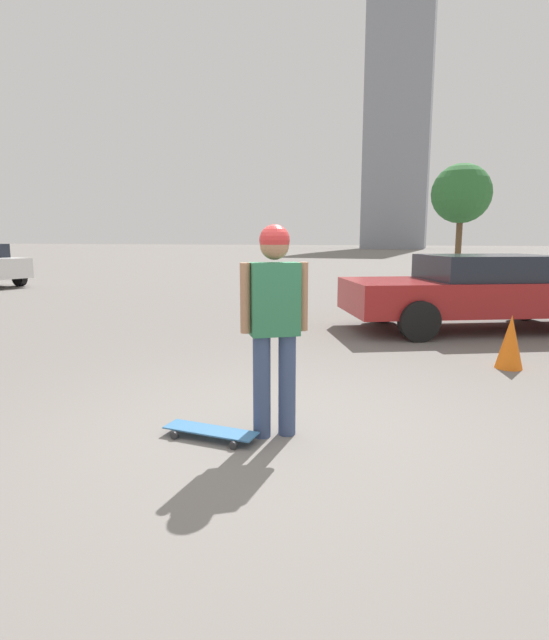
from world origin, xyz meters
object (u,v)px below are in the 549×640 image
person (274,314)px  traffic_cone (510,342)px  skateboard (210,431)px  car_parked_near (481,290)px

person → traffic_cone: person is taller
person → traffic_cone: 3.75m
skateboard → car_parked_near: (2.50, 6.03, 0.65)m
person → car_parked_near: bearing=39.6°
person → traffic_cone: bearing=22.8°
skateboard → person: bearing=-150.0°
skateboard → traffic_cone: bearing=-125.1°
skateboard → traffic_cone: 4.18m
car_parked_near → traffic_cone: 2.85m
skateboard → car_parked_near: 6.56m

